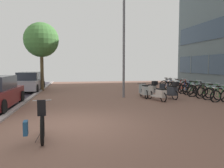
{
  "coord_description": "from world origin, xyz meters",
  "views": [
    {
      "loc": [
        0.21,
        -7.44,
        1.92
      ],
      "look_at": [
        1.53,
        0.75,
        1.25
      ],
      "focal_mm": 36.67,
      "sensor_mm": 36.0,
      "label": 1
    }
  ],
  "objects_px": {
    "bicycle_foreground": "(41,125)",
    "bicycle_rack_09": "(169,85)",
    "scooter_near": "(158,94)",
    "lamp_post": "(124,36)",
    "bicycle_rack_01": "(214,94)",
    "bicycle_rack_10": "(168,84)",
    "bicycle_rack_03": "(197,91)",
    "bicycle_rack_02": "(205,93)",
    "bicycle_rack_05": "(187,89)",
    "bicycle_rack_06": "(183,88)",
    "bicycle_rack_04": "(193,90)",
    "bicycle_rack_07": "(179,87)",
    "scooter_extra": "(150,89)",
    "street_tree": "(41,40)",
    "bicycle_rack_00": "(221,96)",
    "parked_car_far": "(29,82)",
    "bicycle_rack_08": "(173,86)",
    "scooter_mid": "(144,91)",
    "scooter_far": "(170,91)"
  },
  "relations": [
    {
      "from": "bicycle_rack_00",
      "to": "parked_car_far",
      "type": "height_order",
      "value": "parked_car_far"
    },
    {
      "from": "parked_car_far",
      "to": "street_tree",
      "type": "distance_m",
      "value": 3.33
    },
    {
      "from": "bicycle_rack_10",
      "to": "street_tree",
      "type": "xyz_separation_m",
      "value": [
        -10.14,
        0.13,
        3.49
      ]
    },
    {
      "from": "bicycle_rack_07",
      "to": "bicycle_rack_10",
      "type": "height_order",
      "value": "bicycle_rack_07"
    },
    {
      "from": "bicycle_rack_02",
      "to": "bicycle_rack_05",
      "type": "xyz_separation_m",
      "value": [
        -0.05,
        2.14,
        -0.01
      ]
    },
    {
      "from": "scooter_mid",
      "to": "scooter_far",
      "type": "bearing_deg",
      "value": -21.83
    },
    {
      "from": "lamp_post",
      "to": "bicycle_rack_03",
      "type": "bearing_deg",
      "value": -5.49
    },
    {
      "from": "bicycle_rack_05",
      "to": "bicycle_rack_10",
      "type": "relative_size",
      "value": 0.94
    },
    {
      "from": "bicycle_rack_01",
      "to": "bicycle_rack_07",
      "type": "bearing_deg",
      "value": 89.73
    },
    {
      "from": "bicycle_rack_07",
      "to": "bicycle_rack_10",
      "type": "xyz_separation_m",
      "value": [
        0.01,
        2.14,
        -0.01
      ]
    },
    {
      "from": "scooter_mid",
      "to": "bicycle_rack_07",
      "type": "bearing_deg",
      "value": 38.58
    },
    {
      "from": "bicycle_rack_02",
      "to": "bicycle_rack_03",
      "type": "bearing_deg",
      "value": 96.62
    },
    {
      "from": "scooter_far",
      "to": "scooter_extra",
      "type": "xyz_separation_m",
      "value": [
        -0.68,
        1.54,
        -0.03
      ]
    },
    {
      "from": "scooter_extra",
      "to": "bicycle_rack_10",
      "type": "bearing_deg",
      "value": 54.26
    },
    {
      "from": "bicycle_rack_06",
      "to": "street_tree",
      "type": "distance_m",
      "value": 11.05
    },
    {
      "from": "bicycle_rack_03",
      "to": "scooter_extra",
      "type": "bearing_deg",
      "value": 159.86
    },
    {
      "from": "bicycle_rack_02",
      "to": "bicycle_rack_05",
      "type": "relative_size",
      "value": 1.02
    },
    {
      "from": "bicycle_rack_03",
      "to": "lamp_post",
      "type": "relative_size",
      "value": 0.22
    },
    {
      "from": "bicycle_foreground",
      "to": "bicycle_rack_09",
      "type": "bearing_deg",
      "value": 53.78
    },
    {
      "from": "bicycle_rack_05",
      "to": "bicycle_rack_01",
      "type": "bearing_deg",
      "value": -87.64
    },
    {
      "from": "street_tree",
      "to": "bicycle_rack_03",
      "type": "bearing_deg",
      "value": -27.26
    },
    {
      "from": "bicycle_rack_04",
      "to": "bicycle_rack_07",
      "type": "xyz_separation_m",
      "value": [
        0.05,
        2.14,
        -0.0
      ]
    },
    {
      "from": "bicycle_rack_01",
      "to": "bicycle_rack_10",
      "type": "xyz_separation_m",
      "value": [
        0.03,
        6.43,
        0.0
      ]
    },
    {
      "from": "bicycle_rack_00",
      "to": "bicycle_rack_06",
      "type": "distance_m",
      "value": 4.29
    },
    {
      "from": "bicycle_rack_05",
      "to": "scooter_mid",
      "type": "distance_m",
      "value": 3.73
    },
    {
      "from": "bicycle_foreground",
      "to": "bicycle_rack_03",
      "type": "height_order",
      "value": "bicycle_foreground"
    },
    {
      "from": "bicycle_rack_01",
      "to": "street_tree",
      "type": "bearing_deg",
      "value": 147.03
    },
    {
      "from": "bicycle_rack_03",
      "to": "bicycle_rack_04",
      "type": "height_order",
      "value": "bicycle_rack_03"
    },
    {
      "from": "bicycle_rack_02",
      "to": "bicycle_rack_04",
      "type": "distance_m",
      "value": 1.43
    },
    {
      "from": "bicycle_foreground",
      "to": "bicycle_rack_04",
      "type": "bearing_deg",
      "value": 42.52
    },
    {
      "from": "scooter_near",
      "to": "lamp_post",
      "type": "height_order",
      "value": "lamp_post"
    },
    {
      "from": "bicycle_rack_02",
      "to": "scooter_extra",
      "type": "bearing_deg",
      "value": 148.51
    },
    {
      "from": "scooter_extra",
      "to": "street_tree",
      "type": "bearing_deg",
      "value": 150.29
    },
    {
      "from": "bicycle_foreground",
      "to": "bicycle_rack_06",
      "type": "height_order",
      "value": "bicycle_foreground"
    },
    {
      "from": "lamp_post",
      "to": "parked_car_far",
      "type": "bearing_deg",
      "value": 143.42
    },
    {
      "from": "bicycle_rack_03",
      "to": "lamp_post",
      "type": "bearing_deg",
      "value": 174.51
    },
    {
      "from": "scooter_mid",
      "to": "street_tree",
      "type": "distance_m",
      "value": 8.99
    },
    {
      "from": "bicycle_rack_08",
      "to": "lamp_post",
      "type": "height_order",
      "value": "lamp_post"
    },
    {
      "from": "bicycle_rack_07",
      "to": "parked_car_far",
      "type": "distance_m",
      "value": 11.34
    },
    {
      "from": "bicycle_rack_05",
      "to": "scooter_near",
      "type": "distance_m",
      "value": 3.97
    },
    {
      "from": "bicycle_rack_02",
      "to": "bicycle_rack_09",
      "type": "bearing_deg",
      "value": 91.3
    },
    {
      "from": "bicycle_rack_04",
      "to": "scooter_near",
      "type": "bearing_deg",
      "value": -149.11
    },
    {
      "from": "bicycle_rack_10",
      "to": "lamp_post",
      "type": "relative_size",
      "value": 0.21
    },
    {
      "from": "bicycle_rack_06",
      "to": "lamp_post",
      "type": "distance_m",
      "value": 5.97
    },
    {
      "from": "scooter_far",
      "to": "street_tree",
      "type": "relative_size",
      "value": 0.36
    },
    {
      "from": "bicycle_rack_00",
      "to": "lamp_post",
      "type": "xyz_separation_m",
      "value": [
        -4.66,
        2.58,
        3.34
      ]
    },
    {
      "from": "bicycle_rack_07",
      "to": "scooter_mid",
      "type": "distance_m",
      "value": 4.58
    },
    {
      "from": "bicycle_rack_08",
      "to": "scooter_near",
      "type": "height_order",
      "value": "bicycle_rack_08"
    },
    {
      "from": "bicycle_rack_08",
      "to": "scooter_extra",
      "type": "xyz_separation_m",
      "value": [
        -2.66,
        -2.58,
        0.09
      ]
    },
    {
      "from": "lamp_post",
      "to": "bicycle_rack_02",
      "type": "bearing_deg",
      "value": -13.93
    }
  ]
}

